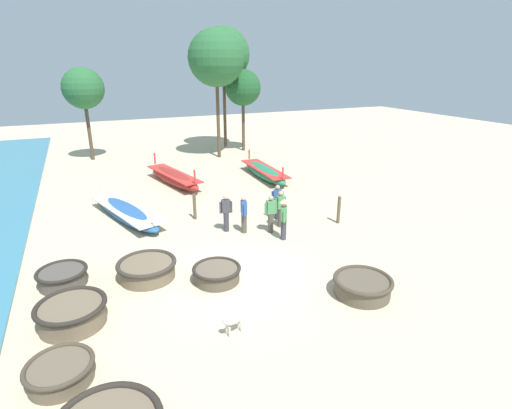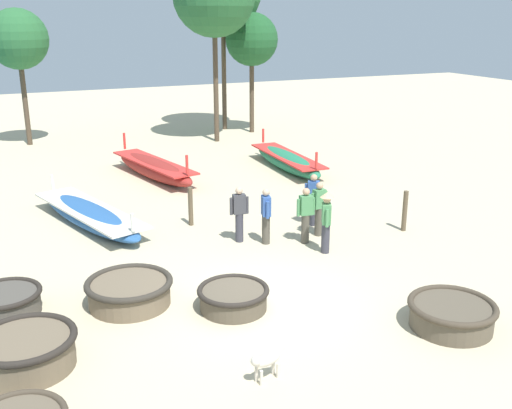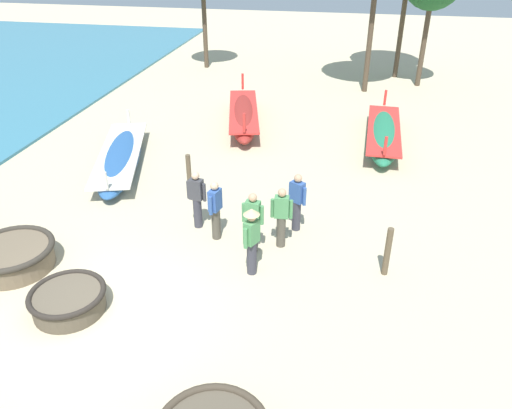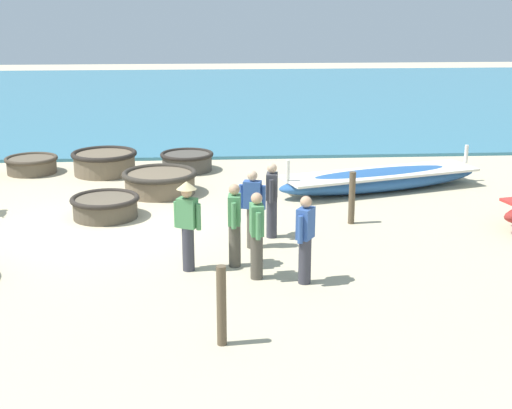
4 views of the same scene
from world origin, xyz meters
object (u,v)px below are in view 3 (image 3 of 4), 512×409
object	(u,v)px
long_boat_blue_hull	(244,116)
fisherman_crouching	(197,198)
long_boat_ochre_hull	(121,157)
mooring_post_inland	(189,173)
long_boat_green_hull	(383,134)
fisherman_with_hat	(297,201)
coracle_front_left	(13,256)
fisherman_standing_left	(281,216)
fisherman_hauling	(253,221)
mooring_post_mid_beach	(388,252)
fisherman_by_coracle	(252,237)
coracle_far_right	(68,300)
fisherman_standing_right	(215,209)

from	to	relation	value
long_boat_blue_hull	fisherman_crouching	distance (m)	7.54
long_boat_ochre_hull	mooring_post_inland	world-z (taller)	mooring_post_inland
long_boat_green_hull	fisherman_with_hat	xyz separation A→B (m)	(-2.33, -6.33, 0.48)
coracle_front_left	fisherman_standing_left	world-z (taller)	fisherman_standing_left
fisherman_hauling	mooring_post_inland	world-z (taller)	fisherman_hauling
fisherman_with_hat	fisherman_standing_left	world-z (taller)	same
mooring_post_mid_beach	fisherman_with_hat	bearing A→B (deg)	145.97
long_boat_blue_hull	fisherman_hauling	bearing A→B (deg)	-76.17
fisherman_by_coracle	fisherman_standing_left	xyz separation A→B (m)	(0.48, 1.21, -0.12)
fisherman_hauling	fisherman_standing_left	world-z (taller)	same
fisherman_standing_left	coracle_far_right	bearing A→B (deg)	-140.81
fisherman_crouching	mooring_post_mid_beach	bearing A→B (deg)	-13.55
long_boat_ochre_hull	long_boat_blue_hull	xyz separation A→B (m)	(3.12, 4.39, 0.10)
fisherman_standing_right	fisherman_with_hat	bearing A→B (deg)	22.44
coracle_far_right	fisherman_by_coracle	size ratio (longest dim) A/B	0.93
fisherman_with_hat	coracle_front_left	bearing A→B (deg)	-154.93
long_boat_blue_hull	fisherman_with_hat	distance (m)	7.76
long_boat_blue_hull	mooring_post_inland	world-z (taller)	long_boat_blue_hull
fisherman_with_hat	fisherman_hauling	xyz separation A→B (m)	(-0.89, -1.17, 0.00)
fisherman_by_coracle	fisherman_crouching	bearing A→B (deg)	136.46
coracle_far_right	mooring_post_mid_beach	world-z (taller)	mooring_post_mid_beach
coracle_front_left	long_boat_green_hull	world-z (taller)	long_boat_green_hull
long_boat_ochre_hull	mooring_post_mid_beach	xyz separation A→B (m)	(8.26, -4.26, 0.31)
fisherman_hauling	fisherman_crouching	bearing A→B (deg)	152.89
long_boat_blue_hull	mooring_post_inland	xyz separation A→B (m)	(-0.37, -5.69, 0.19)
long_boat_ochre_hull	fisherman_standing_right	distance (m)	5.51
long_boat_green_hull	fisherman_standing_left	size ratio (longest dim) A/B	3.46
fisherman_standing_left	mooring_post_inland	xyz separation A→B (m)	(-3.05, 2.29, -0.25)
coracle_far_right	mooring_post_mid_beach	bearing A→B (deg)	21.42
coracle_front_left	fisherman_hauling	bearing A→B (deg)	17.91
coracle_far_right	fisherman_crouching	bearing A→B (deg)	65.72
coracle_front_left	fisherman_with_hat	bearing A→B (deg)	25.07
long_boat_green_hull	mooring_post_inland	distance (m)	7.45
fisherman_with_hat	mooring_post_mid_beach	world-z (taller)	fisherman_with_hat
long_boat_blue_hull	fisherman_crouching	world-z (taller)	fisherman_crouching
long_boat_blue_hull	fisherman_crouching	size ratio (longest dim) A/B	3.53
coracle_far_right	long_boat_green_hull	distance (m)	12.16
coracle_front_left	long_boat_blue_hull	distance (m)	10.52
long_boat_ochre_hull	fisherman_hauling	bearing A→B (deg)	-37.41
long_boat_blue_hull	long_boat_ochre_hull	bearing A→B (deg)	-125.42
fisherman_standing_right	mooring_post_mid_beach	bearing A→B (deg)	-9.64
fisherman_hauling	mooring_post_mid_beach	world-z (taller)	fisherman_hauling
long_boat_blue_hull	fisherman_standing_right	bearing A→B (deg)	-82.51
fisherman_standing_left	mooring_post_inland	size ratio (longest dim) A/B	1.35
coracle_front_left	long_boat_green_hull	distance (m)	12.49
fisherman_with_hat	fisherman_standing_left	xyz separation A→B (m)	(-0.27, -0.81, 0.00)
fisherman_standing_right	mooring_post_inland	world-z (taller)	fisherman_standing_right
fisherman_with_hat	fisherman_standing_right	xyz separation A→B (m)	(-1.90, -0.79, 0.00)
coracle_front_left	mooring_post_inland	xyz separation A→B (m)	(2.80, 4.34, 0.26)
coracle_front_left	fisherman_with_hat	size ratio (longest dim) A/B	1.21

